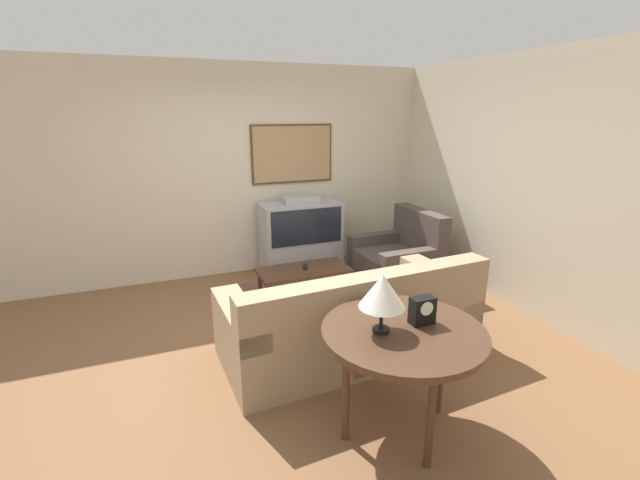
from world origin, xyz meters
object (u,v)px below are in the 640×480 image
couch (352,321)px  armchair (398,261)px  console_table (403,339)px  mantel_clock (422,310)px  coffee_table (304,272)px  tv (301,237)px  table_lamp (382,292)px

couch → armchair: bearing=-138.0°
console_table → mantel_clock: bearing=10.8°
coffee_table → mantel_clock: 2.28m
armchair → mantel_clock: bearing=-29.7°
armchair → console_table: armchair is taller
tv → couch: (-0.25, -2.12, -0.18)m
couch → mantel_clock: bearing=87.9°
tv → armchair: tv is taller
tv → table_lamp: 3.20m
tv → mantel_clock: size_ratio=5.74×
armchair → couch: bearing=-45.6°
couch → console_table: 1.10m
couch → armchair: size_ratio=2.35×
tv → couch: tv is taller
armchair → table_lamp: (-1.55, -2.27, 0.75)m
console_table → mantel_clock: 0.22m
console_table → table_lamp: 0.38m
table_lamp → console_table: bearing=-11.0°
coffee_table → table_lamp: (-0.27, -2.22, 0.71)m
couch → console_table: size_ratio=2.17×
tv → couch: bearing=-96.8°
couch → table_lamp: 1.26m
tv → table_lamp: size_ratio=2.72×
console_table → mantel_clock: size_ratio=5.80×
tv → console_table: 3.17m
coffee_table → console_table: console_table is taller
couch → armchair: armchair is taller
mantel_clock → console_table: bearing=-169.2°
tv → coffee_table: bearing=-107.0°
table_lamp → armchair: bearing=55.6°
table_lamp → mantel_clock: table_lamp is taller
console_table → armchair: bearing=58.7°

